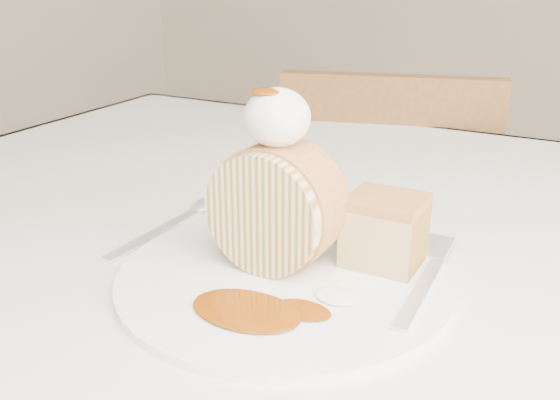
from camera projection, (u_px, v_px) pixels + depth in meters
The scene contains 10 objects.
table at pixel (393, 297), 0.71m from camera, with size 1.40×0.90×0.75m.
chair_far at pixel (383, 239), 1.30m from camera, with size 0.48×0.48×0.83m.
plate at pixel (285, 276), 0.56m from camera, with size 0.30×0.30×0.01m, color white.
roulade_slice at pixel (275, 207), 0.56m from camera, with size 0.11×0.11×0.06m, color beige.
cake_chunk at pixel (385, 235), 0.57m from camera, with size 0.07×0.06×0.06m, color #B67A45.
whipped_cream at pixel (277, 118), 0.53m from camera, with size 0.06×0.06×0.05m, color white.
caramel_drizzle at pixel (267, 85), 0.52m from camera, with size 0.03×0.02×0.01m, color #722F04.
caramel_pool at pixel (246, 310), 0.50m from camera, with size 0.09×0.06×0.00m, color #722F04, non-canonical shape.
fork at pixel (420, 292), 0.52m from camera, with size 0.02×0.18×0.00m, color silver.
spoon at pixel (155, 234), 0.65m from camera, with size 0.03×0.18×0.00m, color silver.
Camera 1 is at (0.18, -0.41, 1.02)m, focal length 40.00 mm.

